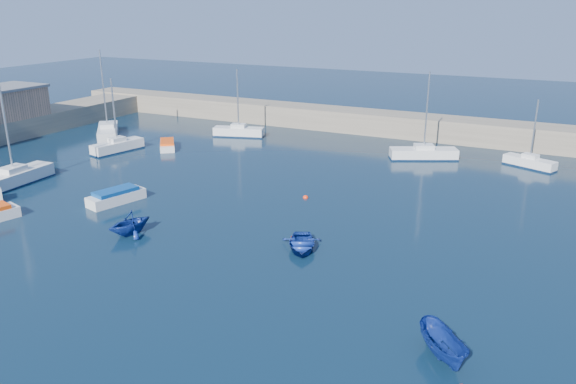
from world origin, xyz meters
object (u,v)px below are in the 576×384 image
at_px(sailboat_5, 239,131).
at_px(sailboat_7, 530,162).
at_px(motorboat_1, 116,196).
at_px(sailboat_6, 423,153).
at_px(dinghy_right, 443,346).
at_px(motorboat_2, 167,145).
at_px(dinghy_center, 301,244).
at_px(sailboat_2, 14,178).
at_px(brick_shed_a, 5,103).
at_px(dinghy_left, 129,223).
at_px(sailboat_3, 117,146).
at_px(sailboat_4, 108,131).

bearing_deg(sailboat_5, sailboat_7, -105.18).
bearing_deg(motorboat_1, sailboat_7, 56.91).
xyz_separation_m(sailboat_6, dinghy_right, (9.05, -34.36, 0.10)).
distance_m(motorboat_2, dinghy_center, 30.80).
bearing_deg(sailboat_7, sailboat_2, 146.93).
bearing_deg(sailboat_6, brick_shed_a, 78.40).
bearing_deg(dinghy_right, sailboat_2, 128.99).
relative_size(sailboat_7, dinghy_left, 2.08).
xyz_separation_m(sailboat_3, motorboat_1, (11.52, -12.80, -0.10)).
distance_m(sailboat_4, sailboat_5, 15.92).
bearing_deg(sailboat_4, sailboat_7, -32.04).
relative_size(brick_shed_a, motorboat_2, 1.81).
relative_size(sailboat_3, dinghy_right, 2.16).
xyz_separation_m(sailboat_5, dinghy_center, (20.89, -26.72, -0.23)).
xyz_separation_m(brick_shed_a, sailboat_3, (16.71, 0.39, -3.47)).
xyz_separation_m(sailboat_3, dinghy_center, (28.94, -14.46, -0.25)).
relative_size(sailboat_2, sailboat_5, 1.21).
xyz_separation_m(brick_shed_a, motorboat_2, (20.69, 3.96, -3.67)).
bearing_deg(sailboat_5, sailboat_3, 129.90).
relative_size(sailboat_6, motorboat_2, 2.04).
xyz_separation_m(sailboat_2, dinghy_right, (39.78, -9.34, 0.03)).
relative_size(brick_shed_a, dinghy_center, 2.15).
relative_size(sailboat_2, motorboat_1, 1.97).
bearing_deg(motorboat_1, dinghy_center, 10.03).
xyz_separation_m(sailboat_2, dinghy_center, (28.92, -1.25, -0.29)).
height_order(motorboat_1, dinghy_left, dinghy_left).
distance_m(sailboat_5, sailboat_6, 22.71).
bearing_deg(dinghy_right, motorboat_2, 106.13).
xyz_separation_m(sailboat_4, sailboat_7, (47.12, 8.09, -0.11)).
height_order(dinghy_center, dinghy_right, dinghy_right).
distance_m(sailboat_2, sailboat_5, 26.70).
xyz_separation_m(dinghy_left, dinghy_right, (22.80, -5.10, -0.14)).
xyz_separation_m(sailboat_3, motorboat_2, (3.97, 3.57, -0.21)).
bearing_deg(sailboat_2, sailboat_7, 29.93).
bearing_deg(sailboat_4, sailboat_6, -31.49).
height_order(brick_shed_a, dinghy_left, brick_shed_a).
relative_size(sailboat_7, dinghy_right, 1.83).
xyz_separation_m(sailboat_5, dinghy_right, (31.75, -34.81, 0.09)).
bearing_deg(dinghy_left, sailboat_2, -176.91).
height_order(sailboat_3, dinghy_center, sailboat_3).
relative_size(sailboat_5, dinghy_left, 2.49).
relative_size(sailboat_6, sailboat_7, 1.34).
height_order(motorboat_1, dinghy_right, dinghy_right).
distance_m(sailboat_5, motorboat_1, 25.30).
distance_m(motorboat_2, dinghy_right, 44.35).
xyz_separation_m(brick_shed_a, sailboat_7, (57.68, 13.58, -3.55)).
xyz_separation_m(sailboat_4, dinghy_center, (35.10, -19.56, -0.27)).
height_order(sailboat_5, sailboat_7, sailboat_5).
bearing_deg(motorboat_1, sailboat_5, 113.33).
bearing_deg(dinghy_left, sailboat_3, 151.40).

